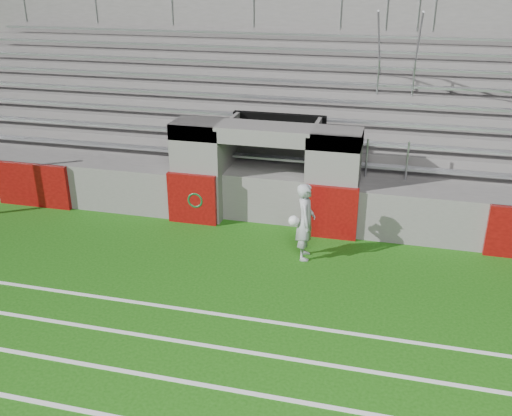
# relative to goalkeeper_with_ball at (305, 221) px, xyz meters

# --- Properties ---
(ground) EXTENTS (90.00, 90.00, 0.00)m
(ground) POSITION_rel_goalkeeper_with_ball_xyz_m (-1.36, -1.76, -0.91)
(ground) COLOR #18500D
(ground) RESTS_ON ground
(stadium_structure) EXTENTS (26.00, 8.48, 5.42)m
(stadium_structure) POSITION_rel_goalkeeper_with_ball_xyz_m (-1.36, 6.21, 0.58)
(stadium_structure) COLOR #625F5D
(stadium_structure) RESTS_ON ground
(goalkeeper_with_ball) EXTENTS (0.64, 0.71, 1.81)m
(goalkeeper_with_ball) POSITION_rel_goalkeeper_with_ball_xyz_m (0.00, 0.00, 0.00)
(goalkeeper_with_ball) COLOR #9FA2A8
(goalkeeper_with_ball) RESTS_ON ground
(hose_coil) EXTENTS (0.58, 0.15, 0.58)m
(hose_coil) POSITION_rel_goalkeeper_with_ball_xyz_m (-3.05, 1.18, -0.21)
(hose_coil) COLOR #0C3E0F
(hose_coil) RESTS_ON ground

